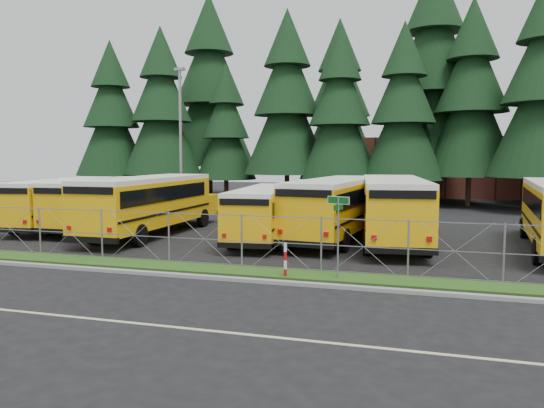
% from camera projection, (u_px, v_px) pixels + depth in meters
% --- Properties ---
extents(ground, '(120.00, 120.00, 0.00)m').
position_uv_depth(ground, '(275.00, 264.00, 20.42)').
color(ground, black).
rests_on(ground, ground).
extents(curb, '(50.00, 0.25, 0.12)m').
position_uv_depth(curb, '(249.00, 280.00, 17.46)').
color(curb, gray).
rests_on(curb, ground).
extents(grass_verge, '(50.00, 1.40, 0.06)m').
position_uv_depth(grass_verge, '(262.00, 272.00, 18.80)').
color(grass_verge, '#274F16').
rests_on(grass_verge, ground).
extents(road_lane_line, '(50.00, 0.12, 0.01)m').
position_uv_depth(road_lane_line, '(183.00, 328.00, 12.79)').
color(road_lane_line, beige).
rests_on(road_lane_line, ground).
extents(chainlink_fence, '(44.00, 0.10, 2.00)m').
position_uv_depth(chainlink_fence, '(268.00, 242.00, 19.38)').
color(chainlink_fence, gray).
rests_on(chainlink_fence, ground).
extents(brick_building, '(22.00, 10.00, 6.00)m').
position_uv_depth(brick_building, '(433.00, 167.00, 56.62)').
color(brick_building, maroon).
rests_on(brick_building, ground).
extents(bus_0, '(3.55, 10.88, 2.80)m').
position_uv_depth(bus_0, '(66.00, 203.00, 30.60)').
color(bus_0, '#F0B707').
rests_on(bus_0, ground).
extents(bus_1, '(2.57, 10.80, 2.83)m').
position_uv_depth(bus_1, '(113.00, 204.00, 30.05)').
color(bus_1, '#F0B707').
rests_on(bus_1, ground).
extents(bus_2, '(2.85, 11.72, 3.07)m').
position_uv_depth(bus_2, '(152.00, 206.00, 27.61)').
color(bus_2, '#F0B707').
rests_on(bus_2, ground).
extents(bus_4, '(3.32, 10.11, 2.60)m').
position_uv_depth(bus_4, '(267.00, 214.00, 25.99)').
color(bus_4, '#F0B707').
rests_on(bus_4, ground).
extents(bus_5, '(3.90, 11.74, 3.02)m').
position_uv_depth(bus_5, '(338.00, 209.00, 26.26)').
color(bus_5, '#F0B707').
rests_on(bus_5, ground).
extents(bus_6, '(4.26, 12.06, 3.09)m').
position_uv_depth(bus_6, '(393.00, 211.00, 25.16)').
color(bus_6, '#F0B707').
rests_on(bus_6, ground).
extents(street_sign, '(0.78, 0.52, 2.81)m').
position_uv_depth(street_sign, '(338.00, 220.00, 17.61)').
color(street_sign, gray).
rests_on(street_sign, ground).
extents(striped_bollard, '(0.11, 0.11, 1.20)m').
position_uv_depth(striped_bollard, '(285.00, 260.00, 18.03)').
color(striped_bollard, '#B20C0C').
rests_on(striped_bollard, ground).
extents(light_standard, '(0.70, 0.35, 10.14)m').
position_uv_depth(light_standard, '(181.00, 136.00, 36.60)').
color(light_standard, gray).
rests_on(light_standard, ground).
extents(conifer_0, '(6.90, 6.90, 15.27)m').
position_uv_depth(conifer_0, '(111.00, 120.00, 51.44)').
color(conifer_0, black).
rests_on(conifer_0, ground).
extents(conifer_1, '(7.36, 7.36, 16.28)m').
position_uv_depth(conifer_1, '(162.00, 113.00, 50.06)').
color(conifer_1, black).
rests_on(conifer_1, ground).
extents(conifer_2, '(5.82, 5.82, 12.87)m').
position_uv_depth(conifer_2, '(226.00, 132.00, 50.54)').
color(conifer_2, black).
rests_on(conifer_2, ground).
extents(conifer_3, '(7.73, 7.73, 17.10)m').
position_uv_depth(conifer_3, '(287.00, 106.00, 47.19)').
color(conifer_3, black).
rests_on(conifer_3, ground).
extents(conifer_4, '(6.70, 6.70, 14.81)m').
position_uv_depth(conifer_4, '(340.00, 117.00, 44.48)').
color(conifer_4, black).
rests_on(conifer_4, ground).
extents(conifer_5, '(6.74, 6.74, 14.91)m').
position_uv_depth(conifer_5, '(403.00, 115.00, 42.79)').
color(conifer_5, black).
rests_on(conifer_5, ground).
extents(conifer_6, '(7.64, 7.64, 16.90)m').
position_uv_depth(conifer_6, '(471.00, 103.00, 43.02)').
color(conifer_6, black).
rests_on(conifer_6, ground).
extents(conifer_10, '(9.49, 9.49, 20.98)m').
position_uv_depth(conifer_10, '(210.00, 95.00, 55.65)').
color(conifer_10, black).
rests_on(conifer_10, ground).
extents(conifer_11, '(8.24, 8.24, 18.22)m').
position_uv_depth(conifer_11, '(339.00, 108.00, 54.87)').
color(conifer_11, black).
rests_on(conifer_11, ground).
extents(conifer_12, '(9.61, 9.61, 21.25)m').
position_uv_depth(conifer_12, '(433.00, 82.00, 46.73)').
color(conifer_12, black).
rests_on(conifer_12, ground).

